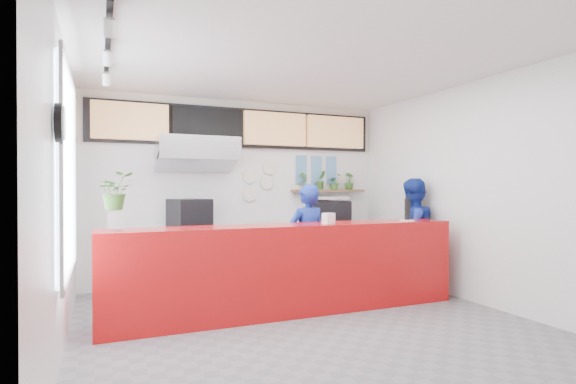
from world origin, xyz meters
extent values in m
plane|color=slate|center=(0.00, 0.00, 0.00)|extent=(5.00, 5.00, 0.00)
plane|color=silver|center=(0.00, 0.00, 3.00)|extent=(5.00, 5.00, 0.00)
plane|color=white|center=(0.00, 2.50, 1.50)|extent=(5.00, 0.00, 5.00)
plane|color=white|center=(-2.50, 0.00, 1.50)|extent=(0.00, 5.00, 5.00)
plane|color=white|center=(2.50, 0.00, 1.50)|extent=(0.00, 5.00, 5.00)
cube|color=#B00C0E|center=(0.00, 0.40, 0.55)|extent=(4.50, 0.60, 1.10)
cube|color=beige|center=(0.00, 2.49, 2.60)|extent=(5.00, 0.02, 0.80)
cube|color=#B2B5BA|center=(-0.80, 2.20, 0.45)|extent=(1.80, 0.60, 0.90)
cube|color=black|center=(-0.91, 2.20, 1.14)|extent=(0.66, 0.66, 0.48)
cube|color=#B2B5BA|center=(-0.80, 2.15, 2.15)|extent=(1.20, 0.70, 0.35)
cube|color=#B2B5BA|center=(-0.80, 2.15, 1.95)|extent=(1.20, 0.69, 0.31)
cube|color=#B2B5BA|center=(1.50, 2.20, 0.45)|extent=(1.80, 0.60, 0.90)
cube|color=black|center=(1.54, 2.20, 1.11)|extent=(0.79, 0.69, 0.43)
cube|color=#A9ACB0|center=(1.54, 2.20, 1.38)|extent=(0.73, 0.63, 0.06)
cube|color=brown|center=(1.60, 2.40, 1.50)|extent=(1.40, 0.18, 0.04)
cube|color=tan|center=(-1.75, 2.38, 2.55)|extent=(1.10, 0.10, 0.55)
cube|color=black|center=(-0.59, 2.38, 2.55)|extent=(1.10, 0.10, 0.55)
cube|color=tan|center=(0.57, 2.38, 2.55)|extent=(1.10, 0.10, 0.55)
cube|color=tan|center=(1.73, 2.38, 2.55)|extent=(1.10, 0.10, 0.55)
cube|color=black|center=(0.00, 2.46, 2.55)|extent=(4.80, 0.04, 0.65)
cube|color=silver|center=(-2.47, 0.30, 1.70)|extent=(0.04, 2.20, 1.90)
cube|color=#B2B5BA|center=(-2.45, 0.30, 1.70)|extent=(0.03, 2.30, 2.00)
cylinder|color=black|center=(-2.46, -0.90, 2.05)|extent=(0.05, 0.30, 0.30)
cylinder|color=white|center=(-2.43, -0.90, 2.05)|extent=(0.02, 0.26, 0.26)
cube|color=black|center=(-2.10, 0.00, 2.94)|extent=(0.05, 2.40, 0.04)
cylinder|color=silver|center=(0.15, 2.47, 1.75)|extent=(0.24, 0.03, 0.24)
cylinder|color=silver|center=(0.45, 2.47, 1.65)|extent=(0.24, 0.03, 0.24)
cylinder|color=silver|center=(0.15, 2.47, 1.45)|extent=(0.24, 0.03, 0.24)
cylinder|color=silver|center=(0.50, 2.47, 1.90)|extent=(0.24, 0.03, 0.24)
cube|color=#598CBF|center=(1.10, 2.48, 2.00)|extent=(0.20, 0.02, 0.25)
cube|color=#598CBF|center=(1.40, 2.48, 2.00)|extent=(0.20, 0.02, 0.25)
cube|color=#598CBF|center=(1.70, 2.48, 2.00)|extent=(0.20, 0.02, 0.25)
cube|color=#598CBF|center=(1.10, 2.48, 1.75)|extent=(0.20, 0.02, 0.25)
cube|color=#598CBF|center=(1.40, 2.48, 1.75)|extent=(0.20, 0.02, 0.25)
cube|color=#598CBF|center=(1.70, 2.48, 1.75)|extent=(0.20, 0.02, 0.25)
imported|color=navy|center=(0.47, 0.91, 0.80)|extent=(0.64, 0.47, 1.60)
imported|color=navy|center=(2.22, 0.86, 0.85)|extent=(0.93, 0.78, 1.70)
imported|color=#316021|center=(1.11, 2.40, 1.68)|extent=(0.19, 0.15, 0.31)
imported|color=#316021|center=(1.45, 2.40, 1.69)|extent=(0.21, 0.18, 0.34)
imported|color=#316021|center=(1.73, 2.40, 1.66)|extent=(0.31, 0.30, 0.28)
imported|color=#316021|center=(2.02, 2.40, 1.68)|extent=(0.19, 0.17, 0.31)
cylinder|color=silver|center=(-2.02, 0.40, 1.20)|extent=(0.18, 0.18, 0.20)
imported|color=#316021|center=(-2.02, 0.40, 1.52)|extent=(0.44, 0.40, 0.40)
cube|color=silver|center=(0.51, 0.34, 1.17)|extent=(0.18, 0.15, 0.13)
cylinder|color=silver|center=(1.71, 0.30, 1.11)|extent=(0.27, 0.27, 0.02)
cylinder|color=black|center=(1.71, 0.30, 1.26)|extent=(0.09, 0.09, 0.30)
camera|label=1|loc=(-2.18, -4.72, 1.56)|focal=28.00mm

